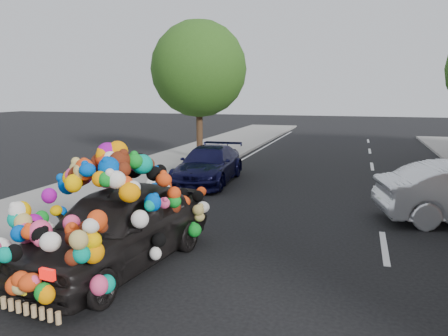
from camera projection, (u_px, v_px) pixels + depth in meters
The scene contains 7 objects.
ground at pixel (212, 231), 9.65m from camera, with size 100.00×100.00×0.00m, color black.
sidewalk at pixel (49, 213), 10.89m from camera, with size 4.00×60.00×0.12m, color gray.
kerb at pixel (118, 219), 10.33m from camera, with size 0.15×60.00×0.13m, color gray.
lane_markings at pixel (384, 247), 8.60m from camera, with size 6.00×50.00×0.01m, color silver, non-canonical shape.
tree_near_sidewalk at pixel (199, 69), 19.01m from camera, with size 4.20×4.20×6.13m.
plush_art_car at pixel (117, 207), 7.53m from camera, with size 2.59×4.63×2.08m.
navy_sedan at pixel (209, 165), 14.75m from camera, with size 1.70×4.19×1.22m, color black.
Camera 1 is at (3.00, -8.78, 3.02)m, focal length 35.00 mm.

